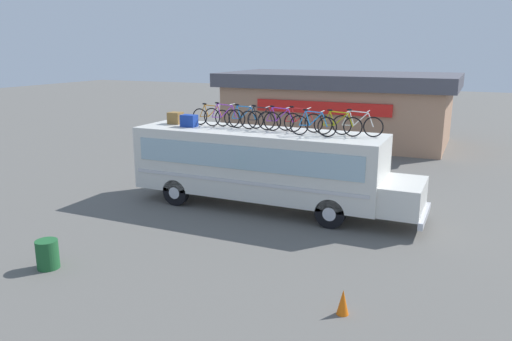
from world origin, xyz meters
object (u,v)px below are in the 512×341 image
Objects in this scene: rooftop_bicycle_3 at (243,118)px; rooftop_bicycle_1 at (211,116)px; trash_bin at (47,254)px; rooftop_bicycle_9 at (357,125)px; rooftop_bicycle_6 at (299,121)px; bus at (264,164)px; luggage_bag_1 at (175,118)px; rooftop_bicycle_7 at (313,125)px; rooftop_bicycle_2 at (224,117)px; traffic_cone at (343,302)px; rooftop_bicycle_5 at (279,121)px; rooftop_bicycle_4 at (260,120)px; rooftop_bicycle_8 at (338,125)px; luggage_bag_2 at (189,121)px.

rooftop_bicycle_1 is at bearing -179.55° from rooftop_bicycle_3.
rooftop_bicycle_9 is at bearing 49.61° from trash_bin.
trash_bin is (-4.45, -7.78, -2.90)m from rooftop_bicycle_6.
bus is at bearing -174.12° from rooftop_bicycle_9.
rooftop_bicycle_9 is 10.56m from trash_bin.
luggage_bag_1 is (-3.98, 0.21, 1.48)m from bus.
rooftop_bicycle_1 reaches higher than trash_bin.
rooftop_bicycle_7 is at bearing -12.64° from rooftop_bicycle_3.
rooftop_bicycle_7 is at bearing -155.66° from rooftop_bicycle_9.
luggage_bag_1 is at bearing 176.96° from bus.
rooftop_bicycle_7 is at bearing -7.90° from rooftop_bicycle_2.
traffic_cone is (8.72, -6.68, -2.85)m from luggage_bag_1.
rooftop_bicycle_5 is at bearing -166.48° from rooftop_bicycle_6.
rooftop_bicycle_4 is at bearing -0.65° from luggage_bag_1.
rooftop_bicycle_3 is 2.23m from rooftop_bicycle_6.
bus is 6.06× the size of rooftop_bicycle_6.
rooftop_bicycle_7 reaches higher than rooftop_bicycle_3.
trash_bin is (-2.22, -7.77, -2.90)m from rooftop_bicycle_3.
rooftop_bicycle_3 is at bearing 165.15° from rooftop_bicycle_4.
rooftop_bicycle_3 is 4.36m from rooftop_bicycle_9.
traffic_cone is at bearing -53.08° from rooftop_bicycle_4.
luggage_bag_1 reaches higher than traffic_cone.
luggage_bag_1 is 0.29× the size of rooftop_bicycle_2.
luggage_bag_2 is at bearing -176.27° from rooftop_bicycle_8.
rooftop_bicycle_4 is at bearing -171.25° from rooftop_bicycle_6.
traffic_cone is at bearing -49.86° from rooftop_bicycle_3.
rooftop_bicycle_3 is 1.54m from rooftop_bicycle_5.
rooftop_bicycle_3 reaches higher than rooftop_bicycle_1.
rooftop_bicycle_4 is 3.58m from rooftop_bicycle_9.
traffic_cone is (4.98, -6.63, -3.00)m from rooftop_bicycle_4.
bus is 6.53× the size of rooftop_bicycle_4.
rooftop_bicycle_2 reaches higher than rooftop_bicycle_9.
luggage_bag_1 is 0.31× the size of rooftop_bicycle_1.
rooftop_bicycle_7 is at bearing -0.62° from luggage_bag_2.
rooftop_bicycle_1 is at bearing -179.60° from rooftop_bicycle_6.
rooftop_bicycle_5 reaches higher than luggage_bag_1.
bus is 6.48× the size of rooftop_bicycle_3.
rooftop_bicycle_8 is (5.13, -0.23, 0.01)m from rooftop_bicycle_1.
rooftop_bicycle_4 is at bearing 168.17° from rooftop_bicycle_7.
rooftop_bicycle_2 is at bearing 178.89° from rooftop_bicycle_8.
rooftop_bicycle_7 is 2.83× the size of traffic_cone.
rooftop_bicycle_2 is 1.54m from rooftop_bicycle_4.
luggage_bag_2 is at bearing -160.26° from rooftop_bicycle_2.
traffic_cone is (5.77, -6.84, -3.00)m from rooftop_bicycle_3.
rooftop_bicycle_1 reaches higher than traffic_cone.
rooftop_bicycle_5 is at bearing -0.12° from rooftop_bicycle_2.
rooftop_bicycle_4 is at bearing -177.23° from rooftop_bicycle_9.
rooftop_bicycle_9 is at bearing 2.77° from rooftop_bicycle_4.
rooftop_bicycle_2 is at bearing 134.26° from traffic_cone.
rooftop_bicycle_9 is at bearing 1.29° from rooftop_bicycle_2.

